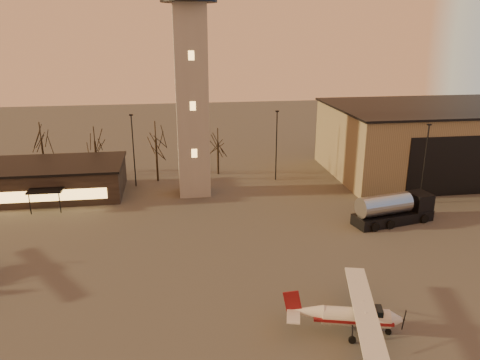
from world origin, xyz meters
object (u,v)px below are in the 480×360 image
(cessna_front, at_px, (357,320))
(terminal, at_px, (25,180))
(hangar, at_px, (433,140))
(fuel_truck, at_px, (393,211))
(control_tower, at_px, (191,69))

(cessna_front, bearing_deg, terminal, 147.95)
(hangar, bearing_deg, fuel_truck, -129.48)
(hangar, height_order, cessna_front, hangar)
(control_tower, xyz_separation_m, cessna_front, (9.95, -32.17, -15.24))
(hangar, distance_m, cessna_front, 44.74)
(fuel_truck, bearing_deg, control_tower, 136.01)
(terminal, relative_size, cessna_front, 2.22)
(control_tower, relative_size, hangar, 1.07)
(terminal, bearing_deg, cessna_front, -46.91)
(hangar, xyz_separation_m, terminal, (-57.99, -2.00, -3.00))
(hangar, xyz_separation_m, cessna_front, (-26.05, -36.15, -4.07))
(control_tower, bearing_deg, fuel_truck, -31.79)
(hangar, height_order, terminal, hangar)
(hangar, bearing_deg, control_tower, -173.69)
(terminal, distance_m, cessna_front, 46.78)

